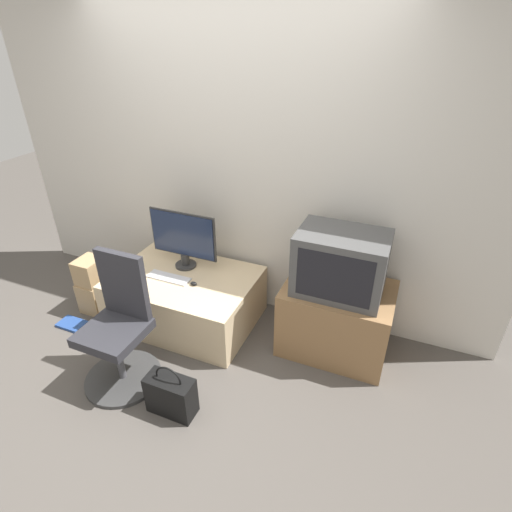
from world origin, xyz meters
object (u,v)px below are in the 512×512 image
Objects in this scene: main_monitor at (183,238)px; office_chair at (120,333)px; crt_tv at (341,263)px; mouse at (194,284)px; handbag at (171,395)px; keyboard at (169,278)px; cardboard_box_lower at (96,295)px; book at (72,324)px.

main_monitor is 0.62× the size of office_chair.
mouse is at bearing -169.89° from crt_tv.
handbag is at bearing -129.86° from crt_tv.
keyboard reaches higher than handbag.
crt_tv is (1.35, 0.19, 0.35)m from keyboard.
mouse reaches higher than cardboard_box_lower.
cardboard_box_lower is at bearing 80.83° from book.
crt_tv is 0.64× the size of office_chair.
crt_tv is (1.11, 0.20, 0.34)m from mouse.
handbag is at bearing -16.74° from office_chair.
crt_tv is 1.59× the size of handbag.
handbag is (0.27, -0.81, -0.31)m from mouse.
keyboard is at bearing -96.82° from main_monitor.
main_monitor is 0.35m from keyboard.
office_chair is 0.98m from cardboard_box_lower.
main_monitor is 0.97× the size of crt_tv.
main_monitor is 1.33m from crt_tv.
main_monitor is at bearing 178.33° from crt_tv.
mouse is at bearing 72.33° from office_chair.
book is at bearing 161.64° from office_chair.
cardboard_box_lower is 0.73× the size of handbag.
handbag is at bearing -57.68° from keyboard.
handbag reaches higher than book.
mouse is at bearing -47.77° from main_monitor.
book is (-2.14, -0.59, -0.78)m from crt_tv.
handbag reaches higher than cardboard_box_lower.
cardboard_box_lower is (-0.77, 0.55, -0.25)m from office_chair.
main_monitor is 1.28m from handbag.
crt_tv is at bearing 50.14° from handbag.
office_chair reaches higher than mouse.
mouse is at bearing 108.74° from handbag.
book is (-0.81, -0.63, -0.70)m from main_monitor.
book is (-0.81, 0.27, -0.39)m from office_chair.
handbag is at bearing -71.26° from mouse.
handbag is (0.49, -1.04, -0.57)m from main_monitor.
book is (-1.30, 0.42, -0.14)m from handbag.
mouse is 1.18m from crt_tv.
crt_tv is 2.67× the size of book.
main_monitor is at bearing 90.29° from office_chair.
keyboard reaches higher than book.
main_monitor is at bearing 24.33° from cardboard_box_lower.
main_monitor is 1.64× the size of keyboard.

